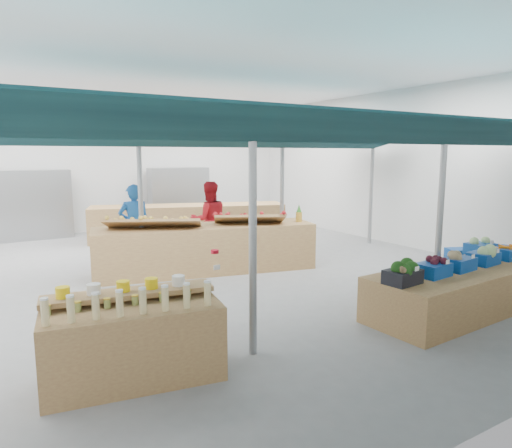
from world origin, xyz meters
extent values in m
plane|color=slate|center=(0.00, 0.00, 0.00)|extent=(13.00, 13.00, 0.00)
plane|color=silver|center=(0.00, 0.00, 4.20)|extent=(13.00, 13.00, 0.00)
plane|color=silver|center=(0.00, 6.50, 2.10)|extent=(12.00, 0.00, 12.00)
plane|color=silver|center=(6.00, 0.00, 2.10)|extent=(0.00, 13.00, 13.00)
cylinder|color=gray|center=(-1.00, -4.00, 1.50)|extent=(0.10, 0.10, 3.00)
cylinder|color=gray|center=(-1.00, 0.50, 1.50)|extent=(0.10, 0.10, 3.00)
cylinder|color=gray|center=(2.50, -4.00, 1.50)|extent=(0.10, 0.10, 3.00)
cylinder|color=gray|center=(2.50, 0.50, 1.50)|extent=(0.10, 0.10, 3.00)
cylinder|color=gray|center=(5.50, 0.50, 1.50)|extent=(0.10, 0.10, 3.00)
cylinder|color=gray|center=(0.75, -4.00, 2.85)|extent=(10.00, 0.06, 0.06)
cylinder|color=gray|center=(0.75, 0.50, 2.85)|extent=(10.00, 0.06, 0.06)
cube|color=#0A242D|center=(0.75, -4.65, 2.78)|extent=(9.50, 1.28, 0.30)
cube|color=#0A242D|center=(0.75, -3.35, 2.78)|extent=(9.50, 1.28, 0.30)
cube|color=#0A242D|center=(0.75, -0.15, 2.78)|extent=(9.50, 1.28, 0.30)
cube|color=#0A242D|center=(0.75, 1.15, 2.78)|extent=(9.50, 1.28, 0.30)
cube|color=#B23F33|center=(-2.50, 6.00, 1.00)|extent=(2.00, 0.50, 2.00)
cube|color=#B23F33|center=(2.00, 6.00, 1.00)|extent=(2.00, 0.50, 2.00)
cube|color=brown|center=(-2.47, -3.90, 0.42)|extent=(2.01, 1.14, 0.84)
cube|color=#997247|center=(-2.42, -3.64, 0.92)|extent=(1.93, 0.67, 0.06)
cube|color=brown|center=(2.69, -4.38, 0.35)|extent=(3.63, 1.37, 0.70)
cube|color=brown|center=(0.23, 0.02, 0.49)|extent=(4.74, 2.11, 0.99)
cube|color=brown|center=(1.39, 3.73, 0.50)|extent=(5.66, 2.84, 1.01)
cube|color=navy|center=(4.37, -3.13, 0.30)|extent=(0.61, 0.53, 0.61)
imported|color=#15498D|center=(-0.97, 1.12, 0.92)|extent=(0.76, 0.58, 1.85)
imported|color=#A5141C|center=(0.83, 1.12, 0.92)|extent=(1.03, 0.88, 1.85)
cube|color=black|center=(1.15, -4.46, 0.80)|extent=(0.53, 0.40, 0.20)
cube|color=white|center=(1.18, -4.68, 0.96)|extent=(0.08, 0.02, 0.06)
cube|color=navy|center=(1.85, -4.42, 0.80)|extent=(0.53, 0.40, 0.20)
cube|color=white|center=(1.87, -4.64, 0.96)|extent=(0.08, 0.02, 0.06)
cube|color=navy|center=(2.49, -4.39, 0.80)|extent=(0.53, 0.40, 0.20)
cube|color=white|center=(2.52, -4.61, 0.96)|extent=(0.08, 0.02, 0.06)
cube|color=navy|center=(3.19, -4.36, 0.80)|extent=(0.53, 0.40, 0.20)
cube|color=white|center=(3.21, -4.58, 0.96)|extent=(0.08, 0.02, 0.06)
cube|color=navy|center=(3.88, -4.32, 0.80)|extent=(0.53, 0.40, 0.20)
sphere|color=brown|center=(1.01, -4.59, 0.94)|extent=(0.09, 0.09, 0.09)
sphere|color=brown|center=(0.96, -4.61, 0.98)|extent=(0.06, 0.06, 0.06)
cylinder|color=#AD0B1C|center=(-0.97, -2.89, 1.10)|extent=(0.12, 0.12, 0.05)
cube|color=white|center=(-0.97, -2.95, 0.88)|extent=(0.10, 0.01, 0.07)
cube|color=#997247|center=(-0.87, 0.16, 1.11)|extent=(2.01, 1.45, 0.26)
cube|color=#997247|center=(1.11, -0.30, 1.11)|extent=(1.65, 1.27, 0.26)
cylinder|color=#8C6019|center=(2.24, -0.56, 1.10)|extent=(0.14, 0.14, 0.22)
cone|color=#26661E|center=(2.24, -0.56, 1.29)|extent=(0.12, 0.12, 0.18)
cube|color=navy|center=(3.86, -3.87, 0.80)|extent=(0.54, 0.41, 0.20)
cube|color=white|center=(3.83, -4.09, 0.96)|extent=(0.08, 0.02, 0.06)
camera|label=1|loc=(-3.78, -8.68, 2.49)|focal=32.00mm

